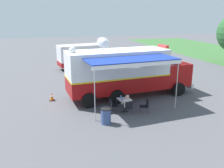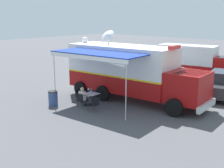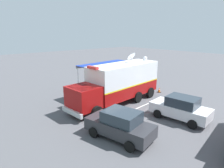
{
  "view_description": "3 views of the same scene",
  "coord_description": "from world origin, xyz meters",
  "px_view_note": "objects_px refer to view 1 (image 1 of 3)",
  "views": [
    {
      "loc": [
        16.24,
        -5.11,
        5.92
      ],
      "look_at": [
        0.29,
        -0.5,
        1.14
      ],
      "focal_mm": 38.96,
      "sensor_mm": 36.0,
      "label": 1
    },
    {
      "loc": [
        14.43,
        12.33,
        5.4
      ],
      "look_at": [
        1.48,
        0.51,
        1.29
      ],
      "focal_mm": 47.2,
      "sensor_mm": 36.0,
      "label": 2
    },
    {
      "loc": [
        -12.52,
        12.29,
        6.27
      ],
      "look_at": [
        1.9,
        -0.18,
        1.2
      ],
      "focal_mm": 31.38,
      "sensor_mm": 36.0,
      "label": 3
    }
  ],
  "objects_px": {
    "water_bottle": "(121,97)",
    "seated_responder": "(127,104)",
    "car_far_corner": "(97,70)",
    "trash_bin": "(106,116)",
    "command_truck": "(127,71)",
    "folding_table": "(124,100)",
    "folding_chair_beside_table": "(112,105)",
    "folding_chair_at_table": "(128,107)",
    "traffic_cone": "(52,97)",
    "folding_chair_spare_by_truck": "(145,105)",
    "support_truck": "(87,56)",
    "car_behind_truck": "(151,69)"
  },
  "relations": [
    {
      "from": "folding_chair_spare_by_truck",
      "to": "trash_bin",
      "type": "height_order",
      "value": "trash_bin"
    },
    {
      "from": "folding_table",
      "to": "car_far_corner",
      "type": "distance_m",
      "value": 8.13
    },
    {
      "from": "trash_bin",
      "to": "support_truck",
      "type": "distance_m",
      "value": 14.76
    },
    {
      "from": "trash_bin",
      "to": "traffic_cone",
      "type": "relative_size",
      "value": 1.57
    },
    {
      "from": "folding_chair_beside_table",
      "to": "command_truck",
      "type": "bearing_deg",
      "value": 144.48
    },
    {
      "from": "folding_chair_at_table",
      "to": "folding_chair_beside_table",
      "type": "bearing_deg",
      "value": -126.85
    },
    {
      "from": "folding_chair_spare_by_truck",
      "to": "traffic_cone",
      "type": "xyz_separation_m",
      "value": [
        -3.91,
        -5.48,
        -0.23
      ]
    },
    {
      "from": "folding_chair_spare_by_truck",
      "to": "trash_bin",
      "type": "distance_m",
      "value": 2.87
    },
    {
      "from": "folding_chair_beside_table",
      "to": "folding_chair_at_table",
      "type": "bearing_deg",
      "value": 53.15
    },
    {
      "from": "folding_chair_at_table",
      "to": "car_behind_truck",
      "type": "bearing_deg",
      "value": 146.68
    },
    {
      "from": "support_truck",
      "to": "car_behind_truck",
      "type": "bearing_deg",
      "value": 41.89
    },
    {
      "from": "traffic_cone",
      "to": "car_far_corner",
      "type": "xyz_separation_m",
      "value": [
        -5.04,
        4.4,
        0.6
      ]
    },
    {
      "from": "folding_table",
      "to": "water_bottle",
      "type": "distance_m",
      "value": 0.28
    },
    {
      "from": "folding_chair_beside_table",
      "to": "trash_bin",
      "type": "relative_size",
      "value": 0.96
    },
    {
      "from": "folding_chair_spare_by_truck",
      "to": "car_far_corner",
      "type": "xyz_separation_m",
      "value": [
        -8.95,
        -1.08,
        0.37
      ]
    },
    {
      "from": "folding_chair_beside_table",
      "to": "car_far_corner",
      "type": "xyz_separation_m",
      "value": [
        -8.31,
        0.87,
        0.37
      ]
    },
    {
      "from": "command_truck",
      "to": "folding_table",
      "type": "height_order",
      "value": "command_truck"
    },
    {
      "from": "seated_responder",
      "to": "support_truck",
      "type": "xyz_separation_m",
      "value": [
        -13.6,
        0.02,
        0.73
      ]
    },
    {
      "from": "command_truck",
      "to": "folding_chair_at_table",
      "type": "relative_size",
      "value": 11.1
    },
    {
      "from": "car_far_corner",
      "to": "trash_bin",
      "type": "bearing_deg",
      "value": -9.69
    },
    {
      "from": "folding_chair_beside_table",
      "to": "folding_chair_spare_by_truck",
      "type": "relative_size",
      "value": 1.0
    },
    {
      "from": "folding_table",
      "to": "folding_chair_at_table",
      "type": "bearing_deg",
      "value": -2.34
    },
    {
      "from": "folding_chair_at_table",
      "to": "trash_bin",
      "type": "relative_size",
      "value": 0.96
    },
    {
      "from": "command_truck",
      "to": "folding_chair_at_table",
      "type": "height_order",
      "value": "command_truck"
    },
    {
      "from": "folding_chair_spare_by_truck",
      "to": "support_truck",
      "type": "relative_size",
      "value": 0.12
    },
    {
      "from": "trash_bin",
      "to": "support_truck",
      "type": "relative_size",
      "value": 0.13
    },
    {
      "from": "water_bottle",
      "to": "car_far_corner",
      "type": "height_order",
      "value": "car_far_corner"
    },
    {
      "from": "water_bottle",
      "to": "car_far_corner",
      "type": "distance_m",
      "value": 7.99
    },
    {
      "from": "water_bottle",
      "to": "folding_table",
      "type": "bearing_deg",
      "value": 49.6
    },
    {
      "from": "folding_chair_spare_by_truck",
      "to": "seated_responder",
      "type": "bearing_deg",
      "value": -100.49
    },
    {
      "from": "command_truck",
      "to": "folding_chair_at_table",
      "type": "bearing_deg",
      "value": -18.36
    },
    {
      "from": "folding_chair_spare_by_truck",
      "to": "seated_responder",
      "type": "xyz_separation_m",
      "value": [
        -0.21,
        -1.15,
        0.14
      ]
    },
    {
      "from": "folding_chair_beside_table",
      "to": "traffic_cone",
      "type": "height_order",
      "value": "folding_chair_beside_table"
    },
    {
      "from": "folding_table",
      "to": "traffic_cone",
      "type": "height_order",
      "value": "folding_table"
    },
    {
      "from": "folding_table",
      "to": "folding_chair_at_table",
      "type": "xyz_separation_m",
      "value": [
        0.8,
        -0.03,
        -0.16
      ]
    },
    {
      "from": "command_truck",
      "to": "trash_bin",
      "type": "bearing_deg",
      "value": -33.22
    },
    {
      "from": "command_truck",
      "to": "folding_chair_spare_by_truck",
      "type": "relative_size",
      "value": 11.1
    },
    {
      "from": "folding_table",
      "to": "support_truck",
      "type": "distance_m",
      "value": 13.0
    },
    {
      "from": "command_truck",
      "to": "car_behind_truck",
      "type": "height_order",
      "value": "command_truck"
    },
    {
      "from": "water_bottle",
      "to": "seated_responder",
      "type": "relative_size",
      "value": 0.18
    },
    {
      "from": "folding_chair_at_table",
      "to": "seated_responder",
      "type": "xyz_separation_m",
      "value": [
        -0.19,
        -0.02,
        0.14
      ]
    },
    {
      "from": "folding_chair_at_table",
      "to": "trash_bin",
      "type": "xyz_separation_m",
      "value": [
        0.85,
        -1.62,
        -0.06
      ]
    },
    {
      "from": "folding_chair_at_table",
      "to": "seated_responder",
      "type": "bearing_deg",
      "value": -175.44
    },
    {
      "from": "folding_table",
      "to": "folding_chair_at_table",
      "type": "relative_size",
      "value": 0.99
    },
    {
      "from": "folding_chair_beside_table",
      "to": "car_far_corner",
      "type": "bearing_deg",
      "value": 174.03
    },
    {
      "from": "folding_chair_spare_by_truck",
      "to": "folding_table",
      "type": "bearing_deg",
      "value": -126.87
    },
    {
      "from": "folding_chair_spare_by_truck",
      "to": "seated_responder",
      "type": "height_order",
      "value": "seated_responder"
    },
    {
      "from": "folding_chair_at_table",
      "to": "car_behind_truck",
      "type": "relative_size",
      "value": 0.19
    },
    {
      "from": "support_truck",
      "to": "command_truck",
      "type": "bearing_deg",
      "value": 5.92
    },
    {
      "from": "command_truck",
      "to": "folding_table",
      "type": "distance_m",
      "value": 2.98
    }
  ]
}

